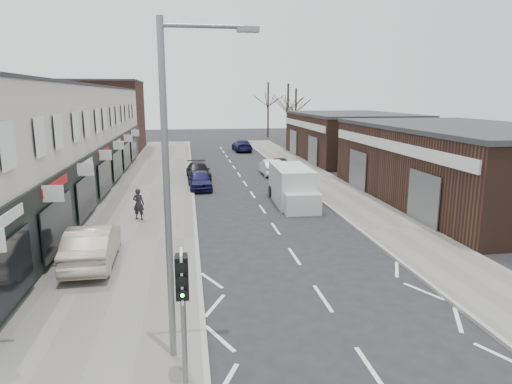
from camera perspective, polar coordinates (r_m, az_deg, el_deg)
name	(u,v)px	position (r m, az deg, el deg)	size (l,w,h in m)	color
ground	(343,329)	(13.65, 10.87, -16.44)	(160.00, 160.00, 0.00)	black
pavement_left	(153,185)	(33.98, -12.75, 0.82)	(5.50, 64.00, 0.12)	slate
pavement_right	(319,181)	(35.31, 7.91, 1.42)	(3.50, 64.00, 0.12)	slate
shop_terrace_left	(39,142)	(32.28, -25.44, 5.66)	(8.00, 41.00, 7.10)	beige
brick_block_far	(106,117)	(57.09, -18.20, 8.91)	(8.00, 10.00, 8.00)	#42241C
right_unit_near	(465,166)	(30.58, 24.64, 2.98)	(10.00, 18.00, 4.50)	#382319
right_unit_far	(350,137)	(48.44, 11.68, 6.74)	(10.00, 16.00, 4.50)	#382319
tree_far_a	(287,145)	(61.07, 3.94, 5.86)	(3.60, 3.60, 8.00)	#382D26
tree_far_b	(295,141)	(67.45, 4.92, 6.42)	(3.60, 3.60, 7.50)	#382D26
tree_far_c	(268,137)	(72.68, 1.50, 6.85)	(3.60, 3.60, 8.50)	#382D26
traffic_light	(182,287)	(10.10, -9.19, -11.70)	(0.28, 0.60, 3.10)	slate
street_lamp	(174,177)	(10.64, -10.21, 1.91)	(2.23, 0.22, 8.00)	slate
warning_sign	(169,181)	(23.68, -10.78, 1.42)	(0.12, 0.80, 2.70)	slate
white_van	(292,186)	(27.67, 4.51, 0.70)	(2.17, 5.82, 2.25)	silver
sedan_on_pavement	(92,245)	(18.54, -19.78, -6.20)	(1.63, 4.66, 1.54)	#9F927F
pedestrian	(139,204)	(24.40, -14.47, -1.45)	(0.60, 0.40, 1.66)	black
parked_car_left_a	(200,180)	(32.19, -7.04, 1.49)	(1.54, 3.82, 1.30)	#13133C
parked_car_left_b	(198,171)	(36.06, -7.23, 2.60)	(1.80, 4.44, 1.29)	black
parked_car_right_a	(271,167)	(37.74, 1.84, 3.12)	(1.39, 3.99, 1.31)	silver
parked_car_right_b	(280,165)	(38.71, 2.97, 3.40)	(1.66, 4.12, 1.40)	black
parked_car_right_c	(242,145)	(54.14, -1.78, 5.84)	(1.94, 4.78, 1.39)	#12143A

